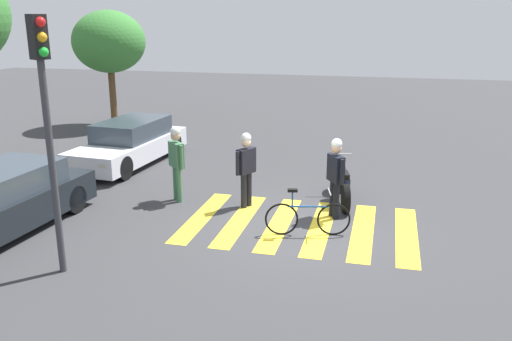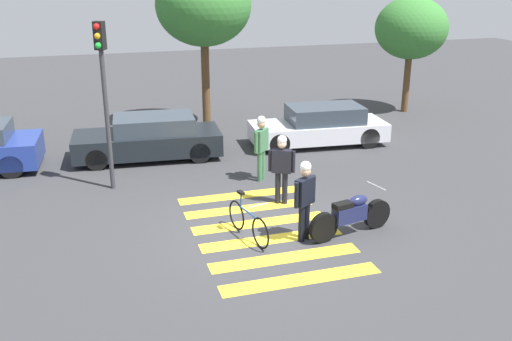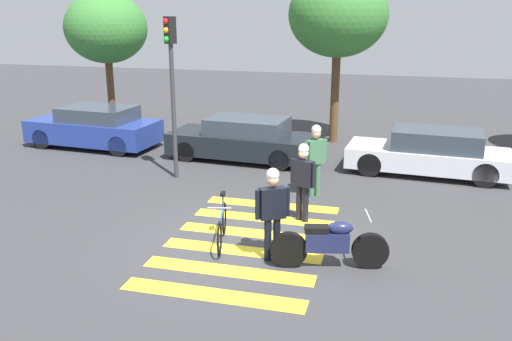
% 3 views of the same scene
% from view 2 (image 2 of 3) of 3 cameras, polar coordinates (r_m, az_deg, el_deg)
% --- Properties ---
extents(ground_plane, '(60.00, 60.00, 0.00)m').
position_cam_2_polar(ground_plane, '(13.17, 0.96, -6.03)').
color(ground_plane, '#38383A').
extents(police_motorcycle, '(2.17, 0.76, 1.06)m').
position_cam_2_polar(police_motorcycle, '(12.98, 9.42, -4.42)').
color(police_motorcycle, black).
rests_on(police_motorcycle, ground_plane).
extents(leaning_bicycle, '(0.54, 1.74, 1.01)m').
position_cam_2_polar(leaning_bicycle, '(12.68, -0.81, -5.17)').
color(leaning_bicycle, black).
rests_on(leaning_bicycle, ground_plane).
extents(officer_on_foot, '(0.59, 0.43, 1.83)m').
position_cam_2_polar(officer_on_foot, '(12.38, 4.88, -2.44)').
color(officer_on_foot, black).
rests_on(officer_on_foot, ground_plane).
extents(officer_by_motorcycle, '(0.61, 0.40, 1.80)m').
position_cam_2_polar(officer_by_motorcycle, '(14.29, 2.57, 0.61)').
color(officer_by_motorcycle, black).
rests_on(officer_by_motorcycle, ground_plane).
extents(pedestrian_bystander, '(0.51, 0.52, 1.87)m').
position_cam_2_polar(pedestrian_bystander, '(15.86, 0.53, 2.75)').
color(pedestrian_bystander, '#3F724C').
rests_on(pedestrian_bystander, ground_plane).
extents(crosswalk_stripes, '(3.23, 4.95, 0.01)m').
position_cam_2_polar(crosswalk_stripes, '(13.17, 0.96, -6.01)').
color(crosswalk_stripes, yellow).
rests_on(crosswalk_stripes, ground_plane).
extents(car_black_suv, '(4.63, 2.14, 1.35)m').
position_cam_2_polar(car_black_suv, '(18.19, -10.58, 3.18)').
color(car_black_suv, black).
rests_on(car_black_suv, ground_plane).
extents(car_white_van, '(4.64, 2.04, 1.33)m').
position_cam_2_polar(car_white_van, '(19.42, 6.38, 4.41)').
color(car_white_van, black).
rests_on(car_white_van, ground_plane).
extents(traffic_light_pole, '(0.32, 0.36, 4.43)m').
position_cam_2_polar(traffic_light_pole, '(15.30, -14.94, 8.66)').
color(traffic_light_pole, '#38383D').
rests_on(traffic_light_pole, ground_plane).
extents(street_tree_mid, '(3.37, 3.37, 5.86)m').
position_cam_2_polar(street_tree_mid, '(21.00, -5.25, 16.01)').
color(street_tree_mid, brown).
rests_on(street_tree_mid, ground_plane).
extents(street_tree_far, '(2.87, 2.87, 4.60)m').
position_cam_2_polar(street_tree_far, '(24.23, 15.19, 13.47)').
color(street_tree_far, brown).
rests_on(street_tree_far, ground_plane).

